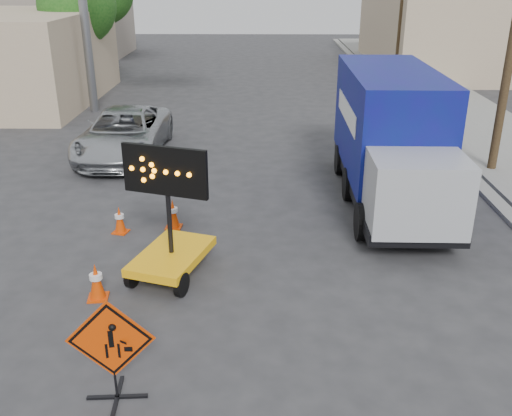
{
  "coord_description": "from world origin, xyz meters",
  "views": [
    {
      "loc": [
        0.96,
        -6.76,
        5.82
      ],
      "look_at": [
        0.82,
        3.94,
        1.31
      ],
      "focal_mm": 40.0,
      "sensor_mm": 36.0,
      "label": 1
    }
  ],
  "objects_px": {
    "arrow_board": "(171,248)",
    "pickup_truck": "(124,133)",
    "box_truck": "(390,145)",
    "construction_sign": "(112,349)"
  },
  "relations": [
    {
      "from": "construction_sign",
      "to": "arrow_board",
      "type": "bearing_deg",
      "value": 81.91
    },
    {
      "from": "construction_sign",
      "to": "box_truck",
      "type": "relative_size",
      "value": 0.23
    },
    {
      "from": "arrow_board",
      "to": "pickup_truck",
      "type": "relative_size",
      "value": 0.5
    },
    {
      "from": "arrow_board",
      "to": "box_truck",
      "type": "bearing_deg",
      "value": 56.67
    },
    {
      "from": "arrow_board",
      "to": "box_truck",
      "type": "xyz_separation_m",
      "value": [
        5.18,
        4.18,
        0.92
      ]
    },
    {
      "from": "arrow_board",
      "to": "pickup_truck",
      "type": "xyz_separation_m",
      "value": [
        -2.78,
        8.1,
        0.14
      ]
    },
    {
      "from": "arrow_board",
      "to": "pickup_truck",
      "type": "height_order",
      "value": "arrow_board"
    },
    {
      "from": "construction_sign",
      "to": "arrow_board",
      "type": "height_order",
      "value": "arrow_board"
    },
    {
      "from": "box_truck",
      "to": "construction_sign",
      "type": "bearing_deg",
      "value": -124.06
    },
    {
      "from": "box_truck",
      "to": "pickup_truck",
      "type": "bearing_deg",
      "value": 154.58
    }
  ]
}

